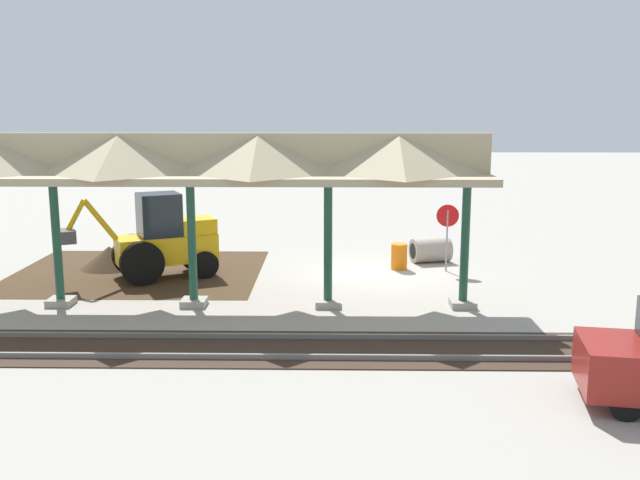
% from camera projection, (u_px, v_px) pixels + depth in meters
% --- Properties ---
extents(ground_plane, '(120.00, 120.00, 0.00)m').
position_uv_depth(ground_plane, '(374.00, 273.00, 24.25)').
color(ground_plane, '#9E998E').
extents(dirt_work_zone, '(8.34, 7.00, 0.01)m').
position_uv_depth(dirt_work_zone, '(138.00, 272.00, 24.40)').
color(dirt_work_zone, '#42301E').
rests_on(dirt_work_zone, ground).
extents(platform_canopy, '(20.37, 3.20, 4.90)m').
position_uv_depth(platform_canopy, '(120.00, 159.00, 19.62)').
color(platform_canopy, '#9E998E').
rests_on(platform_canopy, ground).
extents(rail_tracks, '(60.00, 2.58, 0.15)m').
position_uv_depth(rail_tracks, '(393.00, 349.00, 16.71)').
color(rail_tracks, slate).
rests_on(rail_tracks, ground).
extents(stop_sign, '(0.76, 0.09, 2.31)m').
position_uv_depth(stop_sign, '(447.00, 223.00, 24.26)').
color(stop_sign, gray).
rests_on(stop_sign, ground).
extents(backhoe, '(5.01, 3.28, 2.82)m').
position_uv_depth(backhoe, '(162.00, 240.00, 23.42)').
color(backhoe, '#EAB214').
rests_on(backhoe, ground).
extents(dirt_mound, '(4.06, 4.06, 1.53)m').
position_uv_depth(dirt_mound, '(110.00, 268.00, 25.07)').
color(dirt_mound, '#42301E').
rests_on(dirt_mound, ground).
extents(concrete_pipe, '(1.56, 1.20, 0.88)m').
position_uv_depth(concrete_pipe, '(431.00, 250.00, 25.88)').
color(concrete_pipe, '#9E9384').
rests_on(concrete_pipe, ground).
extents(traffic_barrel, '(0.56, 0.56, 0.90)m').
position_uv_depth(traffic_barrel, '(399.00, 256.00, 24.76)').
color(traffic_barrel, orange).
rests_on(traffic_barrel, ground).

